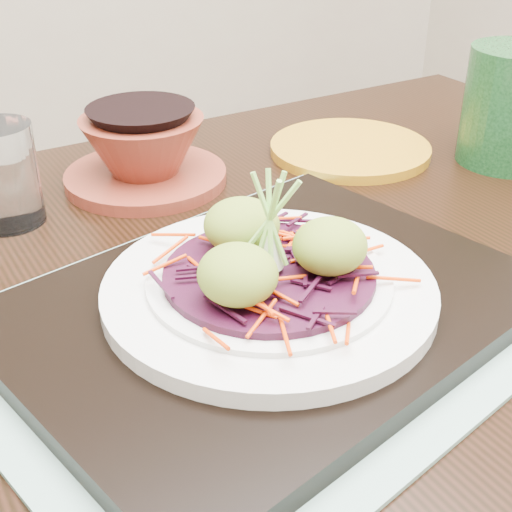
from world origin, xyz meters
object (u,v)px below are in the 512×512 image
serving_tray (269,307)px  dining_table (238,392)px  white_plate (269,288)px  water_glass (2,175)px  yellow_plate (350,149)px  terracotta_bowl_set (144,154)px

serving_tray → dining_table: bearing=86.1°
serving_tray → white_plate: white_plate is taller
water_glass → yellow_plate: 0.42m
serving_tray → terracotta_bowl_set: size_ratio=1.74×
water_glass → yellow_plate: water_glass is taller
white_plate → water_glass: (-0.13, 0.29, 0.02)m
dining_table → yellow_plate: size_ratio=6.38×
white_plate → yellow_plate: white_plate is taller
serving_tray → yellow_plate: 0.38m
dining_table → white_plate: size_ratio=4.83×
dining_table → yellow_plate: (0.29, 0.21, 0.11)m
terracotta_bowl_set → yellow_plate: (0.26, -0.05, -0.03)m
dining_table → yellow_plate: bearing=36.8°
terracotta_bowl_set → white_plate: bearing=-94.6°
dining_table → white_plate: (0.01, -0.04, 0.14)m
serving_tray → terracotta_bowl_set: bearing=73.8°
dining_table → terracotta_bowl_set: bearing=83.3°
dining_table → serving_tray: serving_tray is taller
water_glass → yellow_plate: size_ratio=0.51×
white_plate → serving_tray: bearing=90.0°
dining_table → terracotta_bowl_set: size_ratio=5.46×
serving_tray → water_glass: water_glass is taller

